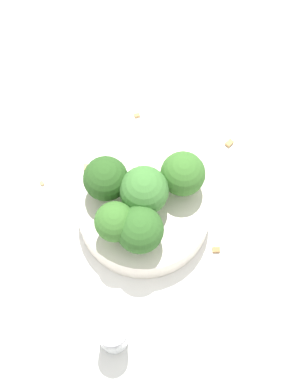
% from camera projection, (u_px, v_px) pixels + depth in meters
% --- Properties ---
extents(ground_plane, '(3.00, 3.00, 0.00)m').
position_uv_depth(ground_plane, '(144.00, 216.00, 0.66)').
color(ground_plane, white).
extents(bowl, '(0.16, 0.16, 0.04)m').
position_uv_depth(bowl, '(144.00, 210.00, 0.64)').
color(bowl, silver).
rests_on(bowl, ground_plane).
extents(broccoli_floret_0, '(0.05, 0.05, 0.06)m').
position_uv_depth(broccoli_floret_0, '(140.00, 230.00, 0.57)').
color(broccoli_floret_0, '#84AD66').
rests_on(broccoli_floret_0, bowl).
extents(broccoli_floret_1, '(0.06, 0.06, 0.06)m').
position_uv_depth(broccoli_floret_1, '(142.00, 187.00, 0.59)').
color(broccoli_floret_1, '#84AD66').
rests_on(broccoli_floret_1, bowl).
extents(broccoli_floret_2, '(0.05, 0.05, 0.06)m').
position_uv_depth(broccoli_floret_2, '(183.00, 174.00, 0.60)').
color(broccoli_floret_2, '#8EB770').
rests_on(broccoli_floret_2, bowl).
extents(broccoli_floret_3, '(0.04, 0.04, 0.06)m').
position_uv_depth(broccoli_floret_3, '(115.00, 222.00, 0.57)').
color(broccoli_floret_3, '#8EB770').
rests_on(broccoli_floret_3, bowl).
extents(broccoli_floret_4, '(0.05, 0.05, 0.06)m').
position_uv_depth(broccoli_floret_4, '(106.00, 179.00, 0.60)').
color(broccoli_floret_4, '#7A9E5B').
rests_on(broccoli_floret_4, bowl).
extents(pepper_shaker, '(0.03, 0.03, 0.06)m').
position_uv_depth(pepper_shaker, '(113.00, 335.00, 0.57)').
color(pepper_shaker, silver).
rests_on(pepper_shaker, ground_plane).
extents(almond_crumb_0, '(0.01, 0.01, 0.01)m').
position_uv_depth(almond_crumb_0, '(86.00, 167.00, 0.68)').
color(almond_crumb_0, tan).
rests_on(almond_crumb_0, ground_plane).
extents(almond_crumb_1, '(0.01, 0.01, 0.01)m').
position_uv_depth(almond_crumb_1, '(216.00, 249.00, 0.63)').
color(almond_crumb_1, olive).
rests_on(almond_crumb_1, ground_plane).
extents(almond_crumb_2, '(0.01, 0.01, 0.01)m').
position_uv_depth(almond_crumb_2, '(42.00, 183.00, 0.67)').
color(almond_crumb_2, tan).
rests_on(almond_crumb_2, ground_plane).
extents(almond_crumb_3, '(0.01, 0.01, 0.01)m').
position_uv_depth(almond_crumb_3, '(137.00, 115.00, 0.71)').
color(almond_crumb_3, '#AD7F4C').
rests_on(almond_crumb_3, ground_plane).
extents(almond_crumb_4, '(0.01, 0.01, 0.01)m').
position_uv_depth(almond_crumb_4, '(230.00, 142.00, 0.69)').
color(almond_crumb_4, '#AD7F4C').
rests_on(almond_crumb_4, ground_plane).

